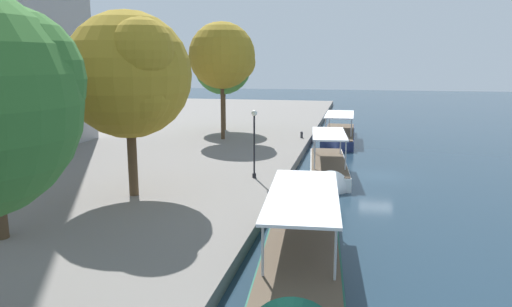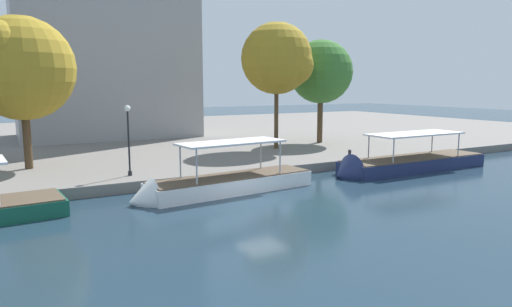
# 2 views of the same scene
# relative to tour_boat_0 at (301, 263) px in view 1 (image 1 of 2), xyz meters

# --- Properties ---
(ground_plane) EXTENTS (220.00, 220.00, 0.00)m
(ground_plane) POSITION_rel_tour_boat_0_xyz_m (17.96, -3.74, -0.37)
(ground_plane) COLOR #1E3342
(tour_boat_0) EXTENTS (15.11, 4.25, 4.29)m
(tour_boat_0) POSITION_rel_tour_boat_0_xyz_m (0.00, 0.00, 0.00)
(tour_boat_0) COLOR #14513D
(tour_boat_0) RESTS_ON ground_plane
(tour_boat_1) EXTENTS (12.28, 3.72, 4.16)m
(tour_boat_1) POSITION_rel_tour_boat_0_xyz_m (16.94, -0.12, 0.03)
(tour_boat_1) COLOR white
(tour_boat_1) RESTS_ON ground_plane
(tour_boat_2) EXTENTS (14.31, 3.29, 4.13)m
(tour_boat_2) POSITION_rel_tour_boat_0_xyz_m (32.75, -0.26, 0.02)
(tour_boat_2) COLOR navy
(tour_boat_2) RESTS_ON ground_plane
(mooring_bollard_0) EXTENTS (0.28, 0.28, 0.70)m
(mooring_bollard_0) POSITION_rel_tour_boat_0_xyz_m (30.43, 3.47, 0.72)
(mooring_bollard_0) COLOR #2D2D33
(mooring_bollard_0) RESTS_ON dock_promenade
(lamp_post) EXTENTS (0.41, 0.41, 4.67)m
(lamp_post) POSITION_rel_tour_boat_0_xyz_m (12.65, 4.70, 3.26)
(lamp_post) COLOR black
(lamp_post) RESTS_ON dock_promenade
(tree_1) EXTENTS (6.53, 6.52, 10.60)m
(tree_1) POSITION_rel_tour_boat_0_xyz_m (34.78, 13.02, 7.55)
(tree_1) COLOR #4C3823
(tree_1) RESTS_ON dock_promenade
(tree_2) EXTENTS (7.27, 7.27, 10.75)m
(tree_2) POSITION_rel_tour_boat_0_xyz_m (6.67, 10.56, 7.47)
(tree_2) COLOR #4C3823
(tree_2) RESTS_ON dock_promenade
(tree_4) EXTENTS (6.62, 6.62, 11.73)m
(tree_4) POSITION_rel_tour_boat_0_xyz_m (28.28, 11.28, 8.88)
(tree_4) COLOR #4C3823
(tree_4) RESTS_ON dock_promenade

